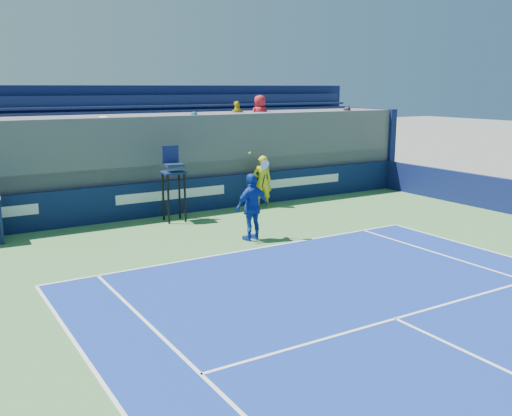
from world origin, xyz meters
TOP-DOWN VIEW (x-y plane):
  - ball_person at (3.36, 16.55)m, footprint 0.80×0.66m
  - back_hoarding at (0.00, 17.10)m, footprint 20.40×0.21m
  - umpire_chair at (-0.33, 16.14)m, footprint 0.76×0.76m
  - tennis_player at (0.64, 12.75)m, footprint 1.19×0.62m
  - stadium_seating at (0.01, 19.15)m, footprint 21.00×4.05m

SIDE VIEW (x-z plane):
  - back_hoarding at x=0.00m, z-range 0.00..1.20m
  - ball_person at x=3.36m, z-range 0.01..1.90m
  - tennis_player at x=0.64m, z-range -0.30..2.27m
  - umpire_chair at x=-0.33m, z-range 0.29..2.77m
  - stadium_seating at x=0.01m, z-range -0.36..4.04m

